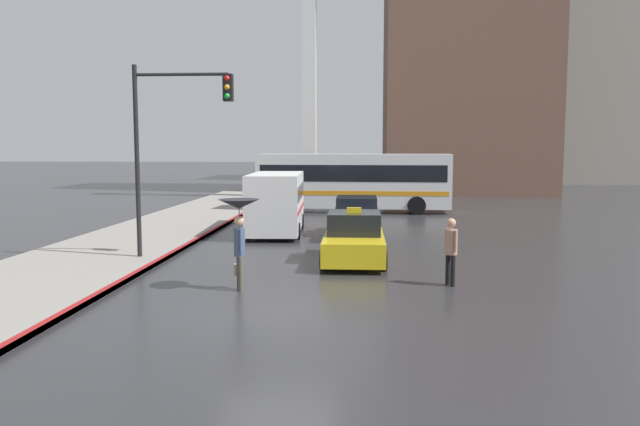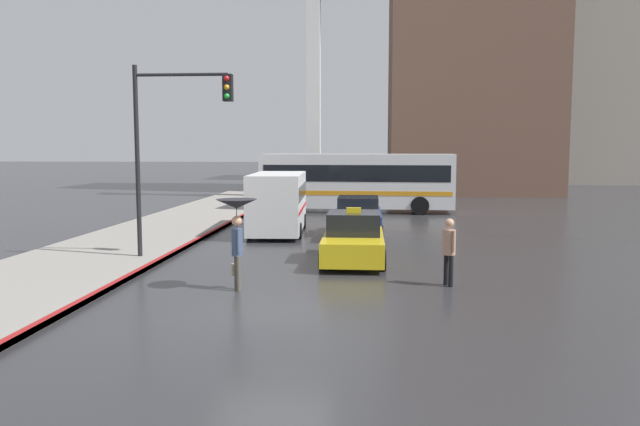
{
  "view_description": "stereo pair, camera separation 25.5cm",
  "coord_description": "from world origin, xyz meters",
  "px_view_note": "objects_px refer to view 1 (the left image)",
  "views": [
    {
      "loc": [
        1.73,
        -12.86,
        3.46
      ],
      "look_at": [
        0.47,
        6.99,
        1.4
      ],
      "focal_mm": 35.0,
      "sensor_mm": 36.0,
      "label": 1
    },
    {
      "loc": [
        1.99,
        -12.84,
        3.46
      ],
      "look_at": [
        0.47,
        6.99,
        1.4
      ],
      "focal_mm": 35.0,
      "sensor_mm": 36.0,
      "label": 2
    }
  ],
  "objects_px": {
    "taxi": "(354,240)",
    "city_bus": "(353,180)",
    "sedan_red": "(356,218)",
    "pedestrian_man": "(451,246)",
    "pedestrian_with_umbrella": "(239,218)",
    "monument_cross": "(309,35)",
    "traffic_light": "(173,127)",
    "ambulance_van": "(276,200)"
  },
  "relations": [
    {
      "from": "taxi",
      "to": "ambulance_van",
      "type": "relative_size",
      "value": 0.74
    },
    {
      "from": "ambulance_van",
      "to": "monument_cross",
      "type": "distance_m",
      "value": 20.02
    },
    {
      "from": "sedan_red",
      "to": "monument_cross",
      "type": "distance_m",
      "value": 21.06
    },
    {
      "from": "ambulance_van",
      "to": "pedestrian_man",
      "type": "xyz_separation_m",
      "value": [
        5.7,
        -9.48,
        -0.34
      ]
    },
    {
      "from": "pedestrian_man",
      "to": "monument_cross",
      "type": "bearing_deg",
      "value": 165.75
    },
    {
      "from": "taxi",
      "to": "pedestrian_man",
      "type": "bearing_deg",
      "value": 127.64
    },
    {
      "from": "taxi",
      "to": "monument_cross",
      "type": "relative_size",
      "value": 0.21
    },
    {
      "from": "pedestrian_with_umbrella",
      "to": "traffic_light",
      "type": "xyz_separation_m",
      "value": [
        -2.72,
        3.83,
        2.3
      ]
    },
    {
      "from": "taxi",
      "to": "pedestrian_with_umbrella",
      "type": "height_order",
      "value": "pedestrian_with_umbrella"
    },
    {
      "from": "pedestrian_man",
      "to": "monument_cross",
      "type": "height_order",
      "value": "monument_cross"
    },
    {
      "from": "ambulance_van",
      "to": "monument_cross",
      "type": "bearing_deg",
      "value": -92.68
    },
    {
      "from": "sedan_red",
      "to": "pedestrian_man",
      "type": "distance_m",
      "value": 9.29
    },
    {
      "from": "sedan_red",
      "to": "ambulance_van",
      "type": "relative_size",
      "value": 0.8
    },
    {
      "from": "ambulance_van",
      "to": "taxi",
      "type": "bearing_deg",
      "value": 114.4
    },
    {
      "from": "city_bus",
      "to": "traffic_light",
      "type": "bearing_deg",
      "value": 163.81
    },
    {
      "from": "city_bus",
      "to": "traffic_light",
      "type": "distance_m",
      "value": 16.59
    },
    {
      "from": "monument_cross",
      "to": "traffic_light",
      "type": "bearing_deg",
      "value": -95.21
    },
    {
      "from": "ambulance_van",
      "to": "pedestrian_man",
      "type": "distance_m",
      "value": 11.07
    },
    {
      "from": "taxi",
      "to": "city_bus",
      "type": "xyz_separation_m",
      "value": [
        -0.17,
        15.29,
        1.08
      ]
    },
    {
      "from": "city_bus",
      "to": "pedestrian_with_umbrella",
      "type": "xyz_separation_m",
      "value": [
        -2.57,
        -19.38,
        0.04
      ]
    },
    {
      "from": "ambulance_van",
      "to": "traffic_light",
      "type": "height_order",
      "value": "traffic_light"
    },
    {
      "from": "taxi",
      "to": "sedan_red",
      "type": "distance_m",
      "value": 5.76
    },
    {
      "from": "pedestrian_man",
      "to": "monument_cross",
      "type": "relative_size",
      "value": 0.09
    },
    {
      "from": "taxi",
      "to": "pedestrian_with_umbrella",
      "type": "bearing_deg",
      "value": 56.1
    },
    {
      "from": "taxi",
      "to": "ambulance_van",
      "type": "xyz_separation_m",
      "value": [
        -3.23,
        6.28,
        0.68
      ]
    },
    {
      "from": "pedestrian_with_umbrella",
      "to": "monument_cross",
      "type": "height_order",
      "value": "monument_cross"
    },
    {
      "from": "sedan_red",
      "to": "pedestrian_man",
      "type": "height_order",
      "value": "pedestrian_man"
    },
    {
      "from": "pedestrian_with_umbrella",
      "to": "pedestrian_man",
      "type": "bearing_deg",
      "value": -101.64
    },
    {
      "from": "sedan_red",
      "to": "traffic_light",
      "type": "xyz_separation_m",
      "value": [
        -5.52,
        -6.02,
        3.39
      ]
    },
    {
      "from": "taxi",
      "to": "city_bus",
      "type": "height_order",
      "value": "city_bus"
    },
    {
      "from": "ambulance_van",
      "to": "city_bus",
      "type": "distance_m",
      "value": 9.52
    },
    {
      "from": "pedestrian_man",
      "to": "sedan_red",
      "type": "bearing_deg",
      "value": 168.85
    },
    {
      "from": "taxi",
      "to": "traffic_light",
      "type": "height_order",
      "value": "traffic_light"
    },
    {
      "from": "ambulance_van",
      "to": "pedestrian_man",
      "type": "relative_size",
      "value": 3.24
    },
    {
      "from": "taxi",
      "to": "city_bus",
      "type": "distance_m",
      "value": 15.33
    },
    {
      "from": "taxi",
      "to": "pedestrian_man",
      "type": "height_order",
      "value": "pedestrian_man"
    },
    {
      "from": "city_bus",
      "to": "pedestrian_with_umbrella",
      "type": "relative_size",
      "value": 4.7
    },
    {
      "from": "pedestrian_with_umbrella",
      "to": "pedestrian_man",
      "type": "height_order",
      "value": "pedestrian_with_umbrella"
    },
    {
      "from": "sedan_red",
      "to": "city_bus",
      "type": "height_order",
      "value": "city_bus"
    },
    {
      "from": "pedestrian_man",
      "to": "traffic_light",
      "type": "height_order",
      "value": "traffic_light"
    },
    {
      "from": "taxi",
      "to": "sedan_red",
      "type": "bearing_deg",
      "value": -90.46
    },
    {
      "from": "ambulance_van",
      "to": "pedestrian_with_umbrella",
      "type": "xyz_separation_m",
      "value": [
        0.49,
        -10.37,
        0.44
      ]
    }
  ]
}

